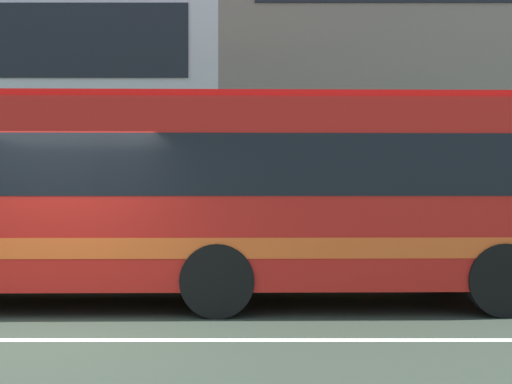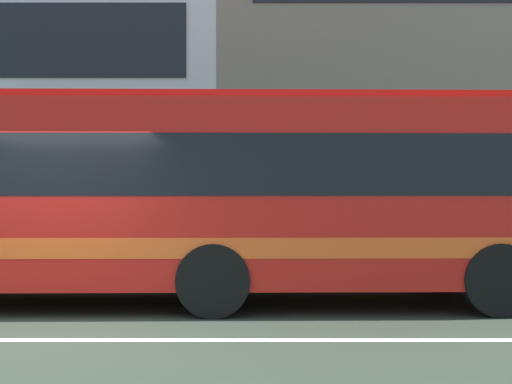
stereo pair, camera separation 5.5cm
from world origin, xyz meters
name	(u,v)px [view 1 (the left image)]	position (x,y,z in m)	size (l,w,h in m)	color
ground_plane	(26,340)	(0.00, 0.00, 0.00)	(160.00, 160.00, 0.00)	#2C352B
lane_centre_line	(26,340)	(0.00, 0.00, 0.00)	(60.00, 0.16, 0.01)	silver
hedge_row_far	(75,245)	(-1.24, 6.28, 0.58)	(22.37, 1.10, 1.16)	#276525
transit_bus	(175,191)	(1.37, 2.47, 1.71)	(11.18, 2.76, 3.10)	red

